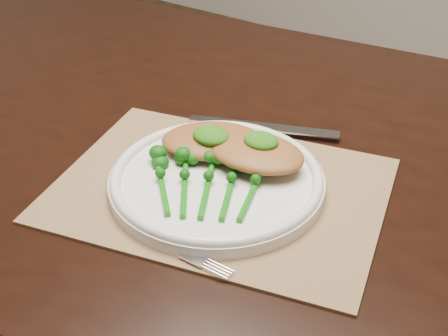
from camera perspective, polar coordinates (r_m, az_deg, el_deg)
The scene contains 10 objects.
dining_table at distance 1.19m, azimuth 1.30°, elevation -13.05°, with size 1.69×1.08×0.75m.
placemat at distance 0.84m, azimuth -0.40°, elevation -1.99°, with size 0.43×0.32×0.00m, color olive.
dinner_plate at distance 0.83m, azimuth -0.67°, elevation -1.07°, with size 0.29×0.29×0.03m.
knife at distance 0.97m, azimuth 2.29°, elevation 3.90°, with size 0.22×0.10×0.01m.
fork at distance 0.73m, azimuth -3.56°, elevation -7.80°, with size 0.15×0.02×0.00m.
chicken_fillet_left at distance 0.88m, azimuth -1.08°, elevation 2.52°, with size 0.14×0.10×0.03m, color #985E2C.
chicken_fillet_right at distance 0.85m, azimuth 2.88°, elevation 1.48°, with size 0.14×0.10×0.03m, color #985E2C.
pesto_dollop_left at distance 0.86m, azimuth -1.20°, elevation 2.99°, with size 0.05×0.04×0.02m, color #1A4F0B.
pesto_dollop_right at distance 0.84m, azimuth 3.40°, elevation 2.50°, with size 0.05×0.04×0.02m, color #1A4F0B.
broccolini_bundle at distance 0.80m, azimuth -1.59°, elevation -1.94°, with size 0.19×0.20×0.04m.
Camera 1 is at (0.54, -0.79, 1.25)m, focal length 50.00 mm.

